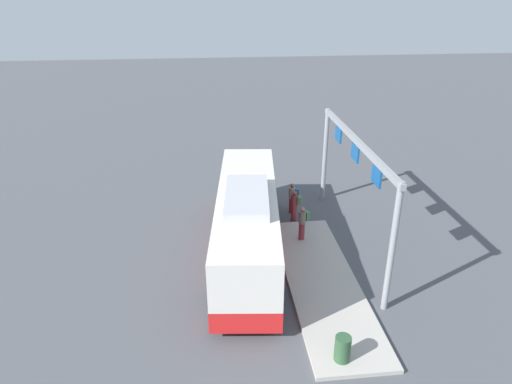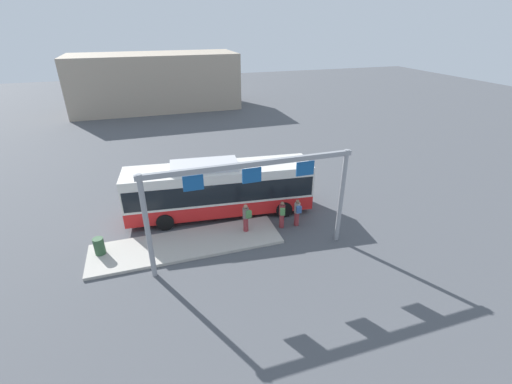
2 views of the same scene
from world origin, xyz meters
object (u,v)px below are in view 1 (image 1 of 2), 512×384
at_px(bus_main, 247,219).
at_px(person_waiting_near, 295,205).
at_px(person_boarding, 292,197).
at_px(trash_bin, 343,349).
at_px(person_waiting_mid, 303,222).

height_order(bus_main, person_waiting_near, bus_main).
height_order(person_boarding, person_waiting_near, same).
xyz_separation_m(person_waiting_near, trash_bin, (-9.78, 0.30, -0.28)).
bearing_deg(bus_main, person_boarding, -29.21).
xyz_separation_m(bus_main, person_boarding, (3.92, -2.75, -0.92)).
distance_m(bus_main, person_waiting_near, 4.14).
bearing_deg(person_waiting_near, person_waiting_mid, 106.23).
xyz_separation_m(person_boarding, trash_bin, (-10.70, 0.34, -0.28)).
relative_size(person_waiting_near, trash_bin, 1.86).
xyz_separation_m(person_boarding, person_waiting_near, (-0.92, 0.05, 0.00)).
bearing_deg(person_waiting_mid, trash_bin, 63.36).
bearing_deg(person_boarding, trash_bin, 91.82).
xyz_separation_m(bus_main, person_waiting_near, (3.00, -2.70, -0.92)).
relative_size(bus_main, person_waiting_mid, 6.74).
bearing_deg(trash_bin, person_waiting_near, -1.73).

